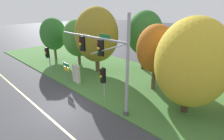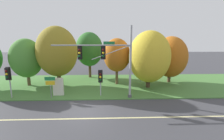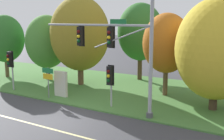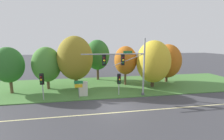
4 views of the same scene
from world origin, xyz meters
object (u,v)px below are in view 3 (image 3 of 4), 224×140
object	(u,v)px
route_sign_post	(48,77)
tree_behind_signpost	(80,34)
info_kiosk	(61,84)
tree_nearest_road	(5,39)
tree_mid_verge	(140,32)
pedestrian_signal_further_along	(10,62)
tree_left_of_mast	(47,42)
tree_right_far	(216,49)
traffic_signal_mast	(118,46)
pedestrian_signal_near_kerb	(110,78)
tree_tall_centre	(167,43)

from	to	relation	value
route_sign_post	tree_behind_signpost	distance (m)	5.58
tree_behind_signpost	info_kiosk	distance (m)	5.39
tree_nearest_road	tree_mid_verge	distance (m)	13.30
pedestrian_signal_further_along	info_kiosk	world-z (taller)	pedestrian_signal_further_along
pedestrian_signal_further_along	tree_left_of_mast	world-z (taller)	tree_left_of_mast
tree_nearest_road	tree_right_far	xyz separation A→B (m)	(19.98, -0.25, 0.06)
tree_left_of_mast	tree_mid_verge	bearing A→B (deg)	30.28
traffic_signal_mast	tree_right_far	bearing A→B (deg)	34.89
tree_mid_verge	info_kiosk	world-z (taller)	tree_mid_verge
traffic_signal_mast	tree_right_far	world-z (taller)	traffic_signal_mast
tree_nearest_road	pedestrian_signal_further_along	bearing A→B (deg)	-35.63
tree_nearest_road	tree_mid_verge	world-z (taller)	tree_mid_verge
tree_left_of_mast	tree_right_far	xyz separation A→B (m)	(15.59, -1.48, 0.27)
traffic_signal_mast	tree_left_of_mast	size ratio (longest dim) A/B	1.29
route_sign_post	tree_nearest_road	xyz separation A→B (m)	(-9.04, 3.62, 2.26)
pedestrian_signal_near_kerb	pedestrian_signal_further_along	distance (m)	9.19
tree_tall_centre	tree_nearest_road	bearing A→B (deg)	-174.66
traffic_signal_mast	tree_nearest_road	size ratio (longest dim) A/B	1.28
traffic_signal_mast	tree_right_far	distance (m)	6.09
tree_mid_verge	tree_right_far	xyz separation A→B (m)	(7.97, -5.92, -0.65)
traffic_signal_mast	tree_left_of_mast	world-z (taller)	traffic_signal_mast
info_kiosk	route_sign_post	bearing A→B (deg)	-122.82
tree_behind_signpost	tree_tall_centre	bearing A→B (deg)	3.07
traffic_signal_mast	pedestrian_signal_near_kerb	distance (m)	2.40
tree_mid_verge	tree_behind_signpost	bearing A→B (deg)	-128.07
traffic_signal_mast	tree_nearest_road	xyz separation A→B (m)	(-14.98, 3.73, -0.33)
tree_left_of_mast	pedestrian_signal_near_kerb	bearing A→B (deg)	-24.68
tree_mid_verge	tree_tall_centre	xyz separation A→B (m)	(4.11, -4.17, -0.58)
tree_left_of_mast	tree_right_far	bearing A→B (deg)	-5.42
tree_mid_verge	pedestrian_signal_near_kerb	bearing A→B (deg)	-76.86
tree_left_of_mast	info_kiosk	bearing A→B (deg)	-38.25
pedestrian_signal_near_kerb	tree_mid_verge	bearing A→B (deg)	103.14
tree_mid_verge	tree_tall_centre	bearing A→B (deg)	-45.40
tree_right_far	tree_left_of_mast	bearing A→B (deg)	174.58
traffic_signal_mast	tree_nearest_road	world-z (taller)	traffic_signal_mast
route_sign_post	tree_tall_centre	bearing A→B (deg)	35.94
route_sign_post	tree_nearest_road	distance (m)	9.99
pedestrian_signal_near_kerb	tree_right_far	distance (m)	6.87
tree_behind_signpost	pedestrian_signal_further_along	bearing A→B (deg)	-127.27
traffic_signal_mast	tree_nearest_road	bearing A→B (deg)	166.03
tree_nearest_road	tree_right_far	world-z (taller)	tree_right_far
tree_left_of_mast	info_kiosk	world-z (taller)	tree_left_of_mast
pedestrian_signal_further_along	info_kiosk	xyz separation A→B (m)	(4.64, 0.68, -1.40)
tree_left_of_mast	info_kiosk	size ratio (longest dim) A/B	3.22
pedestrian_signal_near_kerb	tree_behind_signpost	xyz separation A→B (m)	(-5.67, 4.31, 2.47)
route_sign_post	tree_mid_verge	size ratio (longest dim) A/B	0.31
pedestrian_signal_further_along	tree_tall_centre	xyz separation A→B (m)	(11.21, 5.02, 1.60)
tree_mid_verge	tree_right_far	world-z (taller)	tree_mid_verge
tree_behind_signpost	info_kiosk	size ratio (longest dim) A/B	4.04
traffic_signal_mast	tree_right_far	size ratio (longest dim) A/B	1.12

